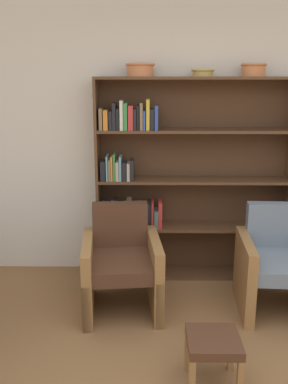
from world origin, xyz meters
name	(u,v)px	position (x,y,z in m)	size (l,w,h in m)	color
wall_back	(198,136)	(0.00, 2.56, 1.38)	(12.00, 0.06, 2.75)	silver
bookshelf	(175,183)	(-0.23, 2.38, 0.94)	(1.85, 0.30, 1.93)	brown
bowl_stoneware	(140,69)	(-0.56, 2.37, 2.00)	(0.26, 0.26, 0.12)	#C67547
bowl_slate	(203,72)	(0.00, 2.37, 1.97)	(0.21, 0.21, 0.07)	tan
bowl_cream	(254,69)	(0.45, 2.37, 2.00)	(0.23, 0.23, 0.12)	#C67547
armchair_leather	(121,264)	(-0.71, 1.73, 0.40)	(0.70, 0.74, 0.87)	olive
armchair_cushioned	(278,264)	(0.61, 1.73, 0.40)	(0.68, 0.72, 0.87)	olive
footstool	(213,347)	(-0.07, 0.76, 0.28)	(0.33, 0.33, 0.35)	olive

